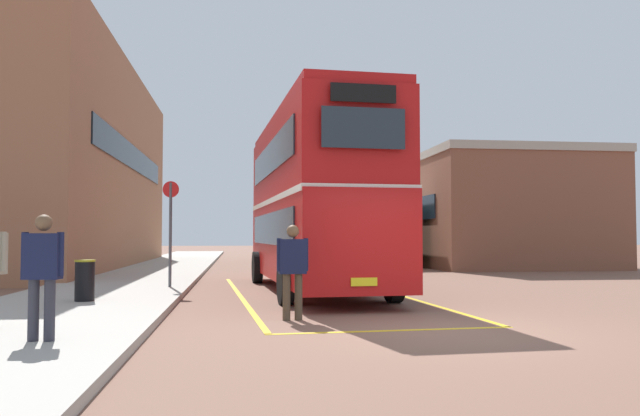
{
  "coord_description": "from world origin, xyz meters",
  "views": [
    {
      "loc": [
        -3.15,
        -9.78,
        1.53
      ],
      "look_at": [
        -0.69,
        9.46,
        2.36
      ],
      "focal_mm": 35.49,
      "sensor_mm": 36.0,
      "label": 1
    }
  ],
  "objects_px": {
    "pedestrian_boarding": "(293,265)",
    "litter_bin": "(85,280)",
    "bus_stop_sign": "(170,223)",
    "double_decker_bus": "(314,199)",
    "single_deck_bus": "(375,233)",
    "pedestrian_waiting_far": "(42,268)"
  },
  "relations": [
    {
      "from": "pedestrian_waiting_far",
      "to": "single_deck_bus",
      "type": "bearing_deg",
      "value": 67.75
    },
    {
      "from": "litter_bin",
      "to": "bus_stop_sign",
      "type": "xyz_separation_m",
      "value": [
        1.38,
        3.5,
        1.26
      ]
    },
    {
      "from": "single_deck_bus",
      "to": "pedestrian_boarding",
      "type": "xyz_separation_m",
      "value": [
        -6.0,
        -20.66,
        -0.65
      ]
    },
    {
      "from": "single_deck_bus",
      "to": "bus_stop_sign",
      "type": "height_order",
      "value": "single_deck_bus"
    },
    {
      "from": "pedestrian_boarding",
      "to": "bus_stop_sign",
      "type": "relative_size",
      "value": 0.6
    },
    {
      "from": "single_deck_bus",
      "to": "pedestrian_boarding",
      "type": "bearing_deg",
      "value": -106.2
    },
    {
      "from": "double_decker_bus",
      "to": "litter_bin",
      "type": "distance_m",
      "value": 6.48
    },
    {
      "from": "pedestrian_waiting_far",
      "to": "litter_bin",
      "type": "relative_size",
      "value": 1.92
    },
    {
      "from": "pedestrian_boarding",
      "to": "litter_bin",
      "type": "height_order",
      "value": "pedestrian_boarding"
    },
    {
      "from": "double_decker_bus",
      "to": "pedestrian_waiting_far",
      "type": "xyz_separation_m",
      "value": [
        -4.59,
        -8.42,
        -1.42
      ]
    },
    {
      "from": "pedestrian_boarding",
      "to": "pedestrian_waiting_far",
      "type": "bearing_deg",
      "value": -143.3
    },
    {
      "from": "litter_bin",
      "to": "single_deck_bus",
      "type": "bearing_deg",
      "value": 60.69
    },
    {
      "from": "pedestrian_boarding",
      "to": "pedestrian_waiting_far",
      "type": "xyz_separation_m",
      "value": [
        -3.52,
        -2.62,
        0.1
      ]
    },
    {
      "from": "pedestrian_boarding",
      "to": "pedestrian_waiting_far",
      "type": "distance_m",
      "value": 4.39
    },
    {
      "from": "double_decker_bus",
      "to": "single_deck_bus",
      "type": "distance_m",
      "value": 15.68
    },
    {
      "from": "pedestrian_waiting_far",
      "to": "bus_stop_sign",
      "type": "bearing_deg",
      "value": 85.21
    },
    {
      "from": "pedestrian_waiting_far",
      "to": "bus_stop_sign",
      "type": "xyz_separation_m",
      "value": [
        0.73,
        8.65,
        0.74
      ]
    },
    {
      "from": "double_decker_bus",
      "to": "pedestrian_boarding",
      "type": "distance_m",
      "value": 6.09
    },
    {
      "from": "double_decker_bus",
      "to": "pedestrian_boarding",
      "type": "bearing_deg",
      "value": -100.44
    },
    {
      "from": "pedestrian_waiting_far",
      "to": "bus_stop_sign",
      "type": "relative_size",
      "value": 0.58
    },
    {
      "from": "pedestrian_boarding",
      "to": "litter_bin",
      "type": "relative_size",
      "value": 1.98
    },
    {
      "from": "pedestrian_waiting_far",
      "to": "litter_bin",
      "type": "xyz_separation_m",
      "value": [
        -0.66,
        5.15,
        -0.52
      ]
    }
  ]
}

